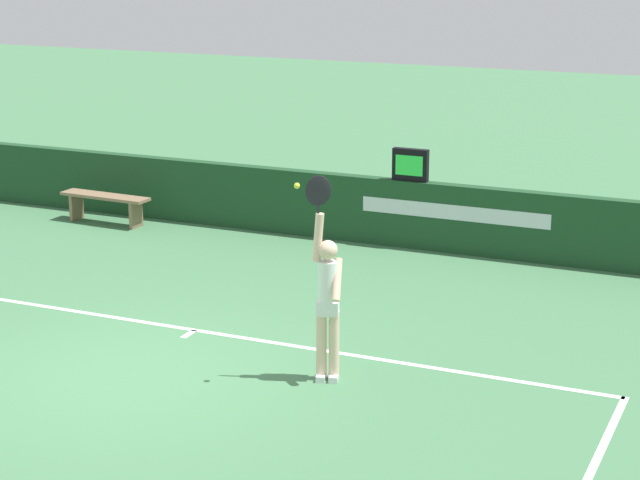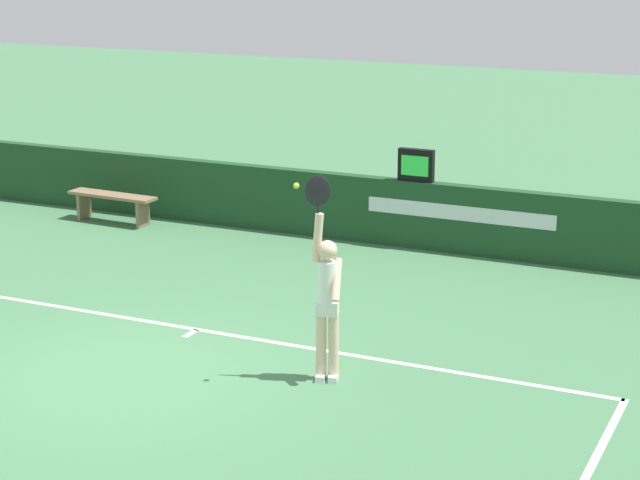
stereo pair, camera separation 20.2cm
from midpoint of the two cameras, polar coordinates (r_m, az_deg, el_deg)
The scene contains 7 objects.
ground_plane at distance 13.18m, azimuth -9.32°, elevation -6.59°, with size 60.00×60.00×0.00m, color #40724A.
court_lines at distance 12.39m, azimuth -12.09°, elevation -8.20°, with size 10.69×5.46×0.00m.
back_wall at distance 18.37m, azimuth 1.72°, elevation 1.66°, with size 16.50×0.22×1.07m.
speed_display at distance 17.79m, azimuth 5.15°, elevation 3.75°, with size 0.57×0.13×0.51m.
tennis_player at distance 12.52m, azimuth 0.81°, elevation -2.89°, with size 0.48×0.37×2.35m.
tennis_ball at distance 12.05m, azimuth -0.71°, elevation 2.73°, with size 0.07×0.07×0.07m.
courtside_bench_near at distance 19.74m, azimuth -10.05°, elevation 1.95°, with size 1.66×0.44×0.50m.
Camera 2 is at (7.08, -10.02, 4.88)m, focal length 63.98 mm.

